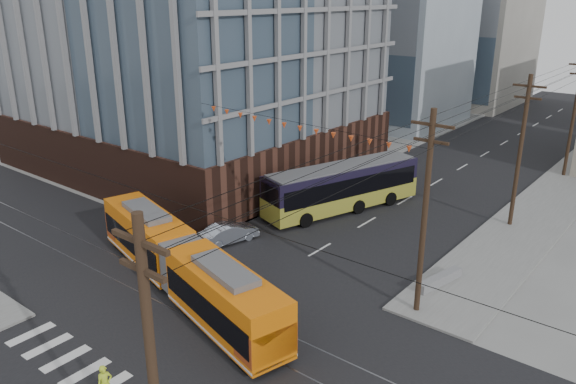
% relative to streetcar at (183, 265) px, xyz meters
% --- Properties ---
extents(ground, '(160.00, 160.00, 0.00)m').
position_rel_streetcar_xyz_m(ground, '(2.73, -4.59, -1.74)').
color(ground, slate).
extents(office_building, '(30.00, 25.00, 28.60)m').
position_rel_streetcar_xyz_m(office_building, '(-19.27, 18.41, 12.56)').
color(office_building, '#381E16').
rests_on(office_building, ground).
extents(bg_bldg_nw_near, '(18.00, 16.00, 18.00)m').
position_rel_streetcar_xyz_m(bg_bldg_nw_near, '(-14.27, 47.41, 7.26)').
color(bg_bldg_nw_near, '#8C99A5').
rests_on(bg_bldg_nw_near, ground).
extents(bg_bldg_nw_far, '(16.00, 18.00, 20.00)m').
position_rel_streetcar_xyz_m(bg_bldg_nw_far, '(-11.27, 67.41, 8.26)').
color(bg_bldg_nw_far, gray).
rests_on(bg_bldg_nw_far, ground).
extents(streetcar, '(18.09, 7.17, 3.48)m').
position_rel_streetcar_xyz_m(streetcar, '(0.00, 0.00, 0.00)').
color(streetcar, orange).
rests_on(streetcar, ground).
extents(city_bus, '(6.89, 13.39, 3.73)m').
position_rel_streetcar_xyz_m(city_bus, '(-0.24, 16.49, 0.13)').
color(city_bus, black).
rests_on(city_bus, ground).
extents(parked_car_silver, '(2.42, 4.38, 1.37)m').
position_rel_streetcar_xyz_m(parked_car_silver, '(-2.84, 6.53, -1.06)').
color(parked_car_silver, '#A1AAB9').
rests_on(parked_car_silver, ground).
extents(parked_car_white, '(2.20, 5.19, 1.49)m').
position_rel_streetcar_xyz_m(parked_car_white, '(-3.18, 14.24, -0.99)').
color(parked_car_white, silver).
rests_on(parked_car_white, ground).
extents(parked_car_grey, '(3.07, 4.95, 1.28)m').
position_rel_streetcar_xyz_m(parked_car_grey, '(-2.50, 18.56, -1.10)').
color(parked_car_grey, '#4E4E4E').
rests_on(parked_car_grey, ground).
extents(pedestrian, '(0.59, 0.72, 1.69)m').
position_rel_streetcar_xyz_m(pedestrian, '(4.28, -8.06, -0.89)').
color(pedestrian, '#CBE62E').
rests_on(pedestrian, ground).
extents(jersey_barrier, '(1.55, 3.67, 0.72)m').
position_rel_streetcar_xyz_m(jersey_barrier, '(11.03, 9.72, -1.38)').
color(jersey_barrier, slate).
rests_on(jersey_barrier, ground).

